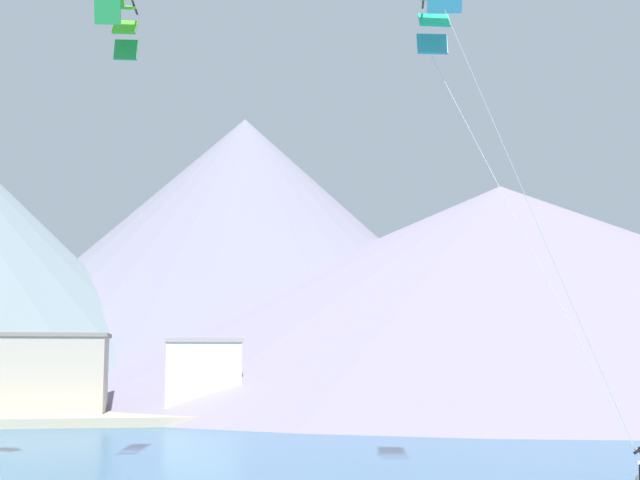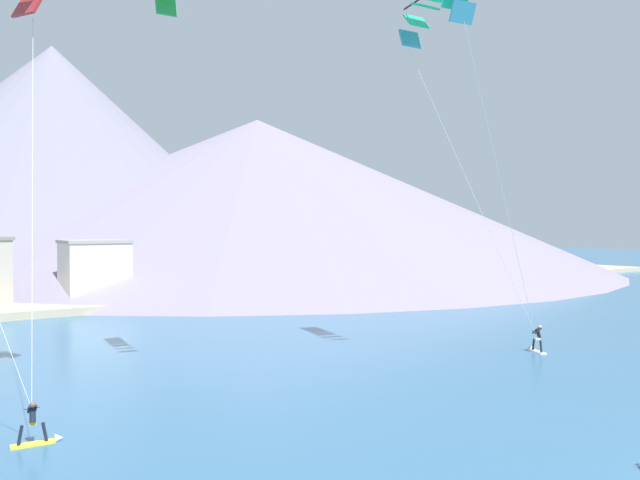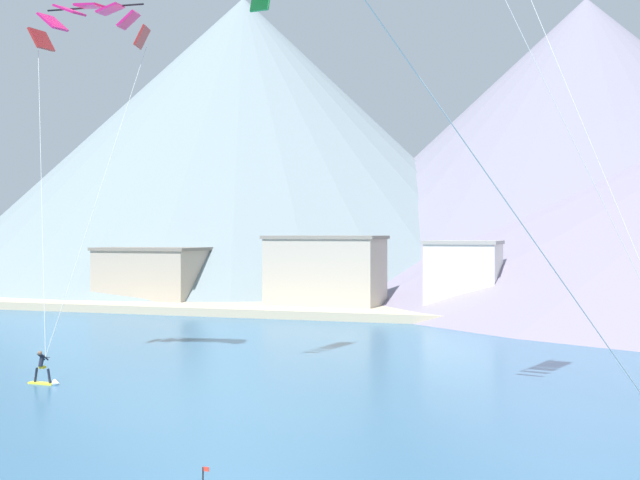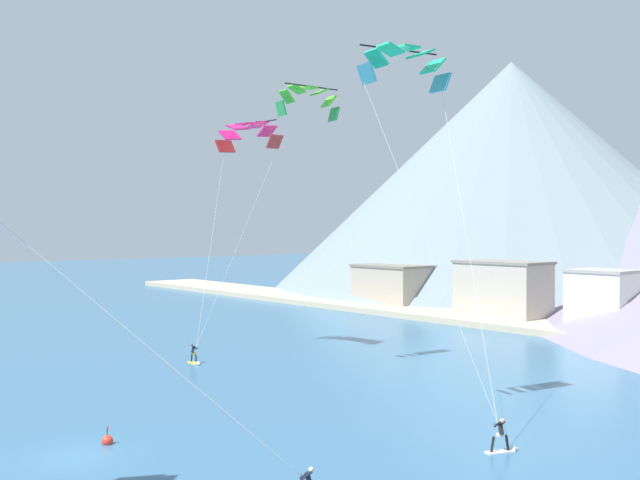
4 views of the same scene
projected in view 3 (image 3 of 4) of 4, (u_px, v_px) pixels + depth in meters
name	position (u px, v px, depth m)	size (l,w,h in m)	color
kitesurfer_near_trail	(46.00, 375.00, 41.97)	(1.77, 0.58, 1.67)	yellow
parafoil_kite_near_trail	(90.00, 22.00, 48.19)	(6.56, 7.65, 18.37)	maroon
shoreline_strip	(503.00, 316.00, 72.13)	(180.00, 10.00, 0.70)	#BCAD8E
shore_building_harbour_front	(326.00, 274.00, 79.31)	(10.30, 5.74, 6.87)	#B7AD9E
shore_building_promenade_mid	(153.00, 276.00, 86.51)	(10.10, 6.91, 5.70)	#A89E8E
shore_building_quay_west	(464.00, 279.00, 74.31)	(6.07, 5.18, 6.48)	silver
mountain_peak_west_ridge	(586.00, 142.00, 119.63)	(83.36, 83.36, 38.66)	slate
mountain_peak_central_summit	(244.00, 141.00, 122.89)	(82.87, 82.87, 39.52)	gray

